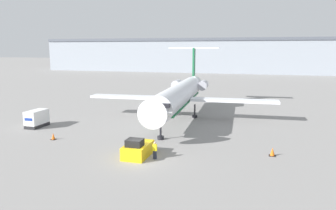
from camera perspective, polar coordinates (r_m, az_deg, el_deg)
name	(u,v)px	position (r m, az deg, el deg)	size (l,w,h in m)	color
ground_plane	(139,161)	(31.88, -5.10, -9.61)	(600.00, 600.00, 0.00)	gray
terminal_building	(237,55)	(148.43, 11.98, 8.45)	(180.00, 16.80, 15.02)	#8C939E
airplane_main	(180,94)	(49.68, 2.12, 1.91)	(29.01, 30.98, 10.76)	silver
pushback_tug	(138,149)	(32.84, -5.28, -7.65)	(2.20, 3.87, 1.97)	yellow
luggage_cart	(37,119)	(48.01, -21.88, -2.21)	(1.67, 3.34, 2.31)	#232326
worker_near_tug	(155,150)	(31.93, -2.31, -7.84)	(0.40, 0.24, 1.72)	#232838
traffic_cone_left	(53,136)	(40.91, -19.35, -5.19)	(0.58, 0.58, 0.79)	black
traffic_cone_right	(272,152)	(34.55, 17.73, -7.79)	(0.66, 0.66, 0.84)	black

